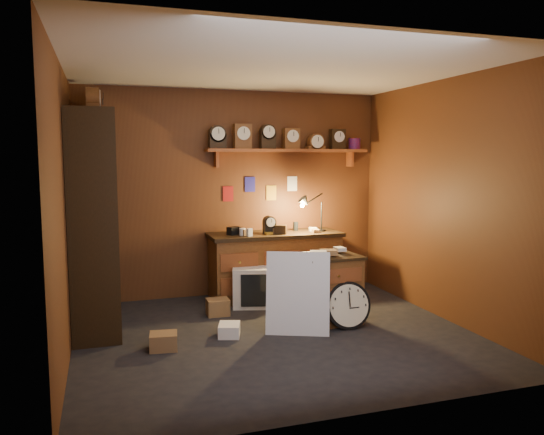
{
  "coord_description": "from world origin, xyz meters",
  "views": [
    {
      "loc": [
        -1.66,
        -5.04,
        1.83
      ],
      "look_at": [
        0.06,
        0.35,
        1.19
      ],
      "focal_mm": 35.0,
      "sensor_mm": 36.0,
      "label": 1
    }
  ],
  "objects": [
    {
      "name": "floor",
      "position": [
        0.0,
        0.0,
        0.0
      ],
      "size": [
        4.0,
        4.0,
        0.0
      ],
      "primitive_type": "plane",
      "color": "black",
      "rests_on": "ground"
    },
    {
      "name": "room_shell",
      "position": [
        0.04,
        0.11,
        1.72
      ],
      "size": [
        4.02,
        3.62,
        2.71
      ],
      "color": "#5C3015",
      "rests_on": "ground"
    },
    {
      "name": "shelving_unit",
      "position": [
        -1.79,
        0.98,
        1.25
      ],
      "size": [
        0.47,
        1.6,
        2.58
      ],
      "color": "black",
      "rests_on": "ground"
    },
    {
      "name": "workbench",
      "position": [
        0.47,
        1.47,
        0.47
      ],
      "size": [
        1.73,
        0.66,
        1.36
      ],
      "color": "brown",
      "rests_on": "ground"
    },
    {
      "name": "low_cabinet",
      "position": [
        0.7,
        0.27,
        0.41
      ],
      "size": [
        0.7,
        0.6,
        0.85
      ],
      "rotation": [
        0.0,
        0.0,
        0.06
      ],
      "color": "brown",
      "rests_on": "ground"
    },
    {
      "name": "big_round_clock",
      "position": [
        0.8,
        -0.02,
        0.25
      ],
      "size": [
        0.51,
        0.17,
        0.51
      ],
      "color": "black",
      "rests_on": "ground"
    },
    {
      "name": "white_panel",
      "position": [
        0.23,
        -0.01,
        0.0
      ],
      "size": [
        0.68,
        0.42,
        0.87
      ],
      "primitive_type": "cube",
      "rotation": [
        -0.17,
        0.0,
        -0.4
      ],
      "color": "silver",
      "rests_on": "ground"
    },
    {
      "name": "mini_fridge",
      "position": [
        0.06,
        1.15,
        0.24
      ],
      "size": [
        0.57,
        0.59,
        0.49
      ],
      "rotation": [
        0.0,
        0.0,
        -0.26
      ],
      "color": "silver",
      "rests_on": "ground"
    },
    {
      "name": "floor_box_a",
      "position": [
        -1.16,
        -0.06,
        0.08
      ],
      "size": [
        0.28,
        0.25,
        0.16
      ],
      "primitive_type": "cube",
      "rotation": [
        0.0,
        0.0,
        -0.13
      ],
      "color": "olive",
      "rests_on": "ground"
    },
    {
      "name": "floor_box_b",
      "position": [
        -0.47,
        0.12,
        0.06
      ],
      "size": [
        0.28,
        0.31,
        0.13
      ],
      "primitive_type": "cube",
      "rotation": [
        0.0,
        0.0,
        -0.3
      ],
      "color": "white",
      "rests_on": "ground"
    },
    {
      "name": "floor_box_c",
      "position": [
        -0.43,
        0.87,
        0.1
      ],
      "size": [
        0.26,
        0.22,
        0.19
      ],
      "primitive_type": "cube",
      "rotation": [
        0.0,
        0.0,
        -0.02
      ],
      "color": "olive",
      "rests_on": "ground"
    }
  ]
}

